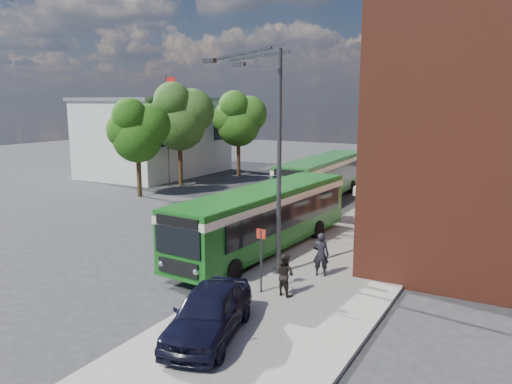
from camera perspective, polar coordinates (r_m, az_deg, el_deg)
The scene contains 15 objects.
ground at distance 24.83m, azimuth -6.19°, elevation -6.14°, with size 120.00×120.00×0.00m, color #28282A.
pavement at distance 29.06m, azimuth 14.67°, elevation -3.82°, with size 6.00×48.00×0.15m, color gray.
kerb_line at distance 29.95m, azimuth 9.01°, elevation -3.32°, with size 0.12×48.00×0.01m, color beige.
white_building at distance 49.21m, azimuth -11.35°, elevation 6.27°, with size 9.40×13.40×7.30m.
flagpole at distance 41.76m, azimuth -10.03°, elevation 7.37°, with size 0.95×0.10×9.00m.
street_lamp at distance 19.70m, azimuth 1.72°, elevation 3.82°, with size 2.96×2.38×9.00m.
bus_stop_sign at distance 18.14m, azimuth 0.59°, elevation -7.38°, with size 0.35×0.08×2.52m.
bus_front at distance 23.33m, azimuth 1.01°, elevation -2.51°, with size 3.38×12.37×3.02m.
bus_rear at distance 36.17m, azimuth 7.66°, elevation 2.03°, with size 2.93×12.41×3.02m.
parked_car at distance 15.17m, azimuth -5.42°, elevation -13.52°, with size 1.80×4.46×1.52m, color black.
pedestrian_a at distance 20.12m, azimuth 7.43°, elevation -7.08°, with size 0.65×0.42×1.77m, color black.
pedestrian_b at distance 18.12m, azimuth 3.30°, elevation -9.38°, with size 0.75×0.58×1.54m, color black.
tree_left at distance 37.59m, azimuth -13.42°, elevation 6.89°, with size 4.30×4.09×7.26m.
tree_mid at distance 41.64m, azimuth -8.76°, elevation 8.56°, with size 5.05×4.80×8.53m.
tree_right at distance 46.87m, azimuth -2.01°, elevation 8.40°, with size 4.72×4.49×7.97m.
Camera 1 is at (13.84, -19.37, 7.06)m, focal length 35.00 mm.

